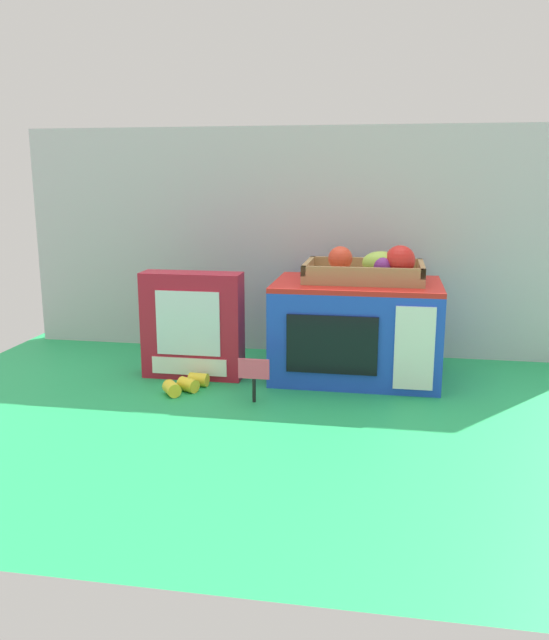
# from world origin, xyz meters

# --- Properties ---
(ground_plane) EXTENTS (1.70, 1.70, 0.00)m
(ground_plane) POSITION_xyz_m (0.00, 0.00, 0.00)
(ground_plane) COLOR #219E54
(ground_plane) RESTS_ON ground
(display_back_panel) EXTENTS (1.61, 0.03, 0.62)m
(display_back_panel) POSITION_xyz_m (0.00, 0.29, 0.31)
(display_back_panel) COLOR #B7BABF
(display_back_panel) RESTS_ON ground
(toy_microwave) EXTENTS (0.40, 0.27, 0.24)m
(toy_microwave) POSITION_xyz_m (0.16, 0.06, 0.12)
(toy_microwave) COLOR blue
(toy_microwave) RESTS_ON ground
(food_groups_crate) EXTENTS (0.29, 0.20, 0.09)m
(food_groups_crate) POSITION_xyz_m (0.18, 0.07, 0.27)
(food_groups_crate) COLOR #A37F51
(food_groups_crate) RESTS_ON toy_microwave
(cookie_set_box) EXTENTS (0.25, 0.08, 0.26)m
(cookie_set_box) POSITION_xyz_m (-0.24, -0.01, 0.13)
(cookie_set_box) COLOR #B2192D
(cookie_set_box) RESTS_ON ground
(price_sign) EXTENTS (0.07, 0.01, 0.10)m
(price_sign) POSITION_xyz_m (-0.06, -0.17, 0.07)
(price_sign) COLOR black
(price_sign) RESTS_ON ground
(loose_toy_banana) EXTENTS (0.09, 0.12, 0.03)m
(loose_toy_banana) POSITION_xyz_m (-0.23, -0.13, 0.02)
(loose_toy_banana) COLOR yellow
(loose_toy_banana) RESTS_ON ground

